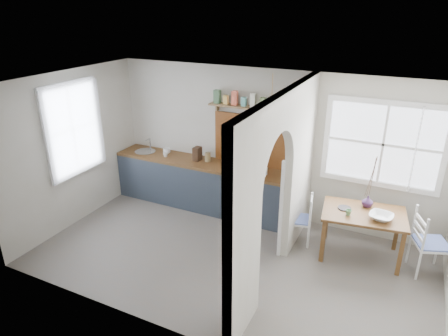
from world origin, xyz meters
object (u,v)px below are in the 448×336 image
at_px(chair_left, 299,219).
at_px(chair_right, 431,243).
at_px(vase, 368,201).
at_px(kettle, 262,170).
at_px(dining_table, 361,234).

relative_size(chair_left, chair_right, 0.85).
height_order(chair_right, vase, chair_right).
distance_m(chair_right, kettle, 2.69).
bearing_deg(vase, dining_table, -91.34).
bearing_deg(kettle, chair_left, -21.87).
bearing_deg(vase, kettle, 178.90).
height_order(chair_left, kettle, kettle).
bearing_deg(dining_table, chair_right, -7.97).
xyz_separation_m(dining_table, chair_right, (0.93, -0.00, 0.11)).
bearing_deg(kettle, vase, -3.21).
bearing_deg(chair_left, kettle, -121.54).
relative_size(dining_table, kettle, 5.29).
relative_size(chair_right, vase, 5.58).
xyz_separation_m(chair_left, vase, (0.95, 0.24, 0.41)).
xyz_separation_m(chair_right, kettle, (-2.63, 0.25, 0.53)).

